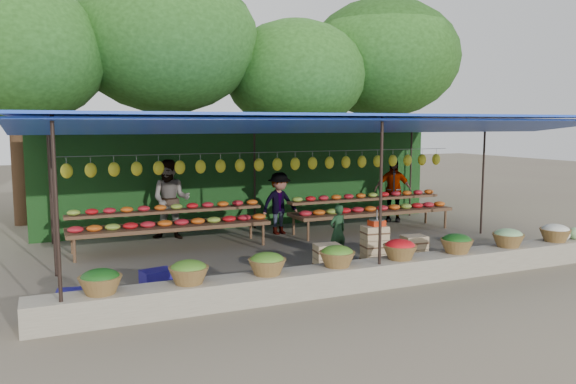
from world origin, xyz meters
name	(u,v)px	position (x,y,z in m)	size (l,w,h in m)	color
ground	(303,251)	(0.00, 0.00, 0.00)	(60.00, 60.00, 0.00)	brown
stone_curb	(374,274)	(0.00, -2.75, 0.20)	(10.60, 0.55, 0.40)	slate
stall_canopy	(302,123)	(0.00, 0.08, 2.67)	(10.80, 6.60, 2.82)	black
produce_baskets	(369,253)	(-0.10, -2.75, 0.56)	(8.98, 0.58, 0.34)	brown
netting_backdrop	(251,179)	(0.00, 3.15, 1.25)	(10.60, 0.06, 2.50)	#1C4F1D
tree_row	(233,56)	(0.50, 6.09, 4.70)	(16.51, 5.50, 7.12)	#3D2316
fruit_table_left	(170,221)	(-2.49, 1.35, 0.61)	(4.21, 0.95, 0.93)	#48281D
fruit_table_right	(371,207)	(2.51, 1.35, 0.61)	(4.21, 0.95, 0.93)	#48281D
crate_counter	(373,250)	(0.67, -1.66, 0.31)	(2.38, 0.39, 0.77)	tan
weighing_scale	(377,222)	(0.74, -1.66, 0.84)	(0.28, 0.28, 0.30)	red
vendor_seated	(338,231)	(0.44, -0.70, 0.53)	(0.38, 0.25, 1.06)	#1A3B1F
customer_left	(171,200)	(-2.25, 2.38, 0.92)	(0.90, 0.70, 1.85)	slate
customer_mid	(279,203)	(0.27, 1.93, 0.75)	(0.97, 0.56, 1.50)	slate
customer_right	(393,190)	(3.80, 2.32, 0.86)	(1.00, 0.42, 1.71)	slate
blue_crate_front	(74,299)	(-4.61, -2.01, 0.14)	(0.47, 0.34, 0.28)	navy
blue_crate_back	(157,279)	(-3.30, -1.41, 0.15)	(0.49, 0.35, 0.30)	navy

